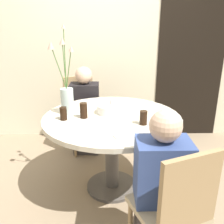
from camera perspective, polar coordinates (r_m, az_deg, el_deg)
name	(u,v)px	position (r m, az deg, el deg)	size (l,w,h in m)	color
ground_plane	(112,187)	(2.63, 0.00, -16.74)	(16.00, 16.00, 0.00)	#89755B
wall_back	(110,44)	(3.43, -0.47, 15.33)	(8.00, 0.05, 2.60)	beige
doorway_panel	(190,65)	(3.62, 17.44, 10.29)	(0.90, 0.01, 2.05)	black
dining_table	(112,130)	(2.32, 0.00, -4.21)	(1.25, 1.25, 0.77)	beige
chair_left_flank	(81,109)	(3.21, -7.02, 0.79)	(0.52, 0.52, 0.93)	tan
chair_near_front	(175,206)	(1.64, 14.29, -20.17)	(0.52, 0.52, 0.93)	tan
birthday_cake	(110,109)	(2.33, -0.38, 0.72)	(0.24, 0.24, 0.12)	white
flower_vase	(66,92)	(2.31, -10.44, 4.50)	(0.22, 0.20, 0.79)	#B2C6C1
side_plate	(126,135)	(1.88, 3.29, -5.29)	(0.20, 0.20, 0.01)	white
drink_glass_0	(63,113)	(2.20, -11.05, -0.34)	(0.06, 0.06, 0.11)	black
drink_glass_1	(143,118)	(2.08, 7.20, -1.30)	(0.06, 0.06, 0.12)	black
drink_glass_2	(84,110)	(2.22, -6.51, 0.36)	(0.07, 0.07, 0.14)	black
person_guest	(85,114)	(3.07, -6.14, -0.41)	(0.34, 0.24, 1.09)	#383333
person_boy	(160,193)	(1.75, 11.01, -17.72)	(0.34, 0.24, 1.09)	#383333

